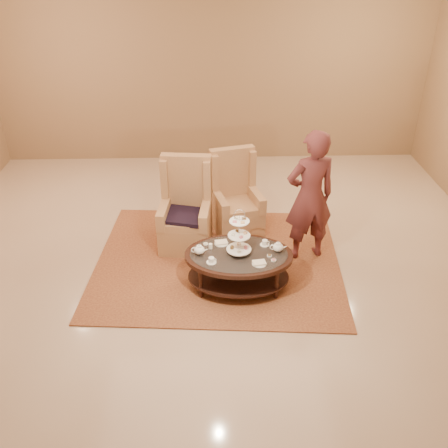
{
  "coord_description": "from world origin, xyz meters",
  "views": [
    {
      "loc": [
        -0.07,
        -5.25,
        3.93
      ],
      "look_at": [
        0.11,
        0.2,
        0.69
      ],
      "focal_mm": 40.0,
      "sensor_mm": 36.0,
      "label": 1
    }
  ],
  "objects_px": {
    "tea_table": "(239,260)",
    "armchair_right": "(235,204)",
    "armchair_left": "(186,216)",
    "person": "(310,197)"
  },
  "relations": [
    {
      "from": "tea_table",
      "to": "person",
      "type": "relative_size",
      "value": 0.75
    },
    {
      "from": "armchair_left",
      "to": "person",
      "type": "bearing_deg",
      "value": -7.35
    },
    {
      "from": "tea_table",
      "to": "armchair_right",
      "type": "bearing_deg",
      "value": 91.45
    },
    {
      "from": "person",
      "to": "armchair_right",
      "type": "bearing_deg",
      "value": -52.17
    },
    {
      "from": "tea_table",
      "to": "person",
      "type": "distance_m",
      "value": 1.28
    },
    {
      "from": "armchair_left",
      "to": "armchair_right",
      "type": "relative_size",
      "value": 1.05
    },
    {
      "from": "armchair_right",
      "to": "armchair_left",
      "type": "bearing_deg",
      "value": -166.38
    },
    {
      "from": "armchair_right",
      "to": "tea_table",
      "type": "bearing_deg",
      "value": -106.05
    },
    {
      "from": "armchair_left",
      "to": "tea_table",
      "type": "bearing_deg",
      "value": -51.2
    },
    {
      "from": "armchair_left",
      "to": "armchair_right",
      "type": "bearing_deg",
      "value": 34.17
    }
  ]
}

